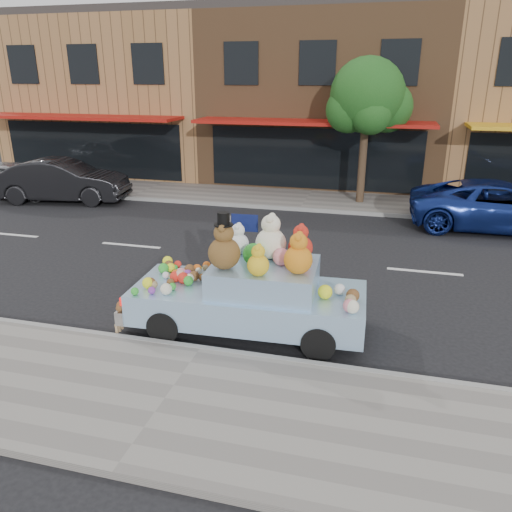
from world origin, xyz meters
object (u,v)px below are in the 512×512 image
(art_car, at_px, (250,290))
(car_blue, at_px, (500,206))
(street_tree, at_px, (368,102))
(car_dark, at_px, (62,181))
(car_silver, at_px, (13,179))

(art_car, bearing_deg, car_blue, 52.48)
(street_tree, height_order, car_dark, street_tree)
(car_blue, xyz_separation_m, art_car, (-5.79, -8.28, 0.06))
(car_silver, xyz_separation_m, car_dark, (2.34, -0.17, 0.09))
(car_blue, xyz_separation_m, car_dark, (-15.39, -0.22, 0.05))
(street_tree, xyz_separation_m, car_blue, (4.36, -2.20, -2.94))
(street_tree, relative_size, art_car, 1.15)
(car_blue, relative_size, car_dark, 1.11)
(car_silver, distance_m, car_dark, 2.35)
(car_silver, bearing_deg, street_tree, -84.29)
(car_silver, distance_m, car_blue, 17.74)
(car_dark, bearing_deg, car_blue, -99.11)
(art_car, bearing_deg, car_silver, 142.84)
(street_tree, bearing_deg, car_dark, -167.66)
(street_tree, relative_size, car_silver, 1.24)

